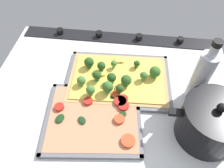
{
  "coord_description": "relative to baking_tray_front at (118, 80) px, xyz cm",
  "views": [
    {
      "loc": [
        -5.71,
        44.3,
        59.56
      ],
      "look_at": [
        -0.4,
        -0.62,
        3.5
      ],
      "focal_mm": 34.32,
      "sensor_mm": 36.0,
      "label": 1
    }
  ],
  "objects": [
    {
      "name": "stove_control_panel",
      "position": [
        2.04,
        -23.73,
        0.17
      ],
      "size": [
        82.53,
        7.0,
        2.6
      ],
      "color": "black",
      "rests_on": "ground_plane"
    },
    {
      "name": "ground_plane",
      "position": [
        2.04,
        5.25,
        -1.87
      ],
      "size": [
        85.97,
        64.97,
        3.0
      ],
      "primitive_type": "cube",
      "color": "silver"
    },
    {
      "name": "baking_tray_back",
      "position": [
        6.16,
        16.52,
        0.01
      ],
      "size": [
        32.24,
        28.81,
        1.3
      ],
      "color": "slate",
      "rests_on": "ground_plane"
    },
    {
      "name": "oil_bottle",
      "position": [
        -25.62,
        4.1,
        9.87
      ],
      "size": [
        5.37,
        5.37,
        24.23
      ],
      "color": "#B7BCC6",
      "rests_on": "ground_plane"
    },
    {
      "name": "cooking_pot",
      "position": [
        -27.55,
        17.54,
        6.16
      ],
      "size": [
        24.62,
        17.77,
        15.34
      ],
      "color": "black",
      "rests_on": "ground_plane"
    },
    {
      "name": "veggie_pizza_back",
      "position": [
        5.34,
        16.08,
        0.74
      ],
      "size": [
        29.6,
        26.17,
        1.9
      ],
      "color": "tan",
      "rests_on": "baking_tray_back"
    },
    {
      "name": "baking_tray_front",
      "position": [
        0.0,
        0.0,
        0.0
      ],
      "size": [
        38.08,
        27.16,
        1.3
      ],
      "color": "slate",
      "rests_on": "ground_plane"
    },
    {
      "name": "broccoli_pizza",
      "position": [
        0.42,
        0.35,
        1.7
      ],
      "size": [
        35.58,
        24.66,
        5.97
      ],
      "color": "tan",
      "rests_on": "baking_tray_front"
    }
  ]
}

